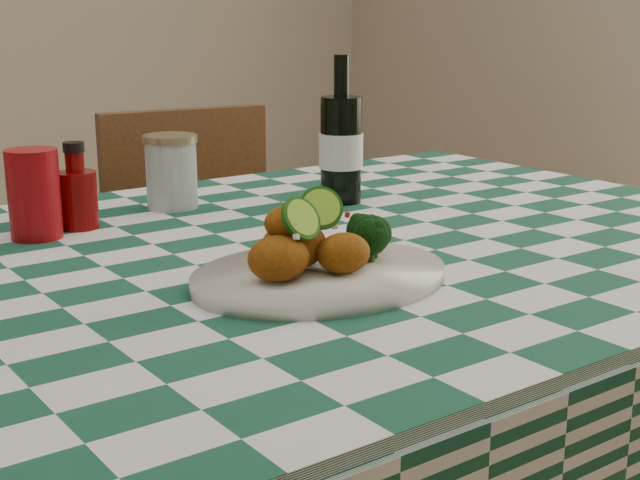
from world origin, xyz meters
TOP-DOWN VIEW (x-y plane):
  - plate at (-0.02, -0.16)m, footprint 0.35×0.28m
  - fried_chicken_pile at (-0.03, -0.16)m, footprint 0.14×0.10m
  - broccoli_side at (0.06, -0.15)m, footprint 0.07×0.07m
  - red_tumbler at (-0.22, 0.26)m, footprint 0.09×0.09m
  - ketchup_bottle at (-0.15, 0.29)m, footprint 0.07×0.07m
  - mason_jar at (0.03, 0.33)m, footprint 0.11×0.11m
  - beer_bottle at (0.29, 0.20)m, footprint 0.10×0.10m
  - wooden_chair_right at (0.31, 0.68)m, footprint 0.45×0.47m

SIDE VIEW (x-z plane):
  - wooden_chair_right at x=0.31m, z-range 0.00..0.89m
  - plate at x=-0.02m, z-range 0.79..0.80m
  - broccoli_side at x=0.06m, z-range 0.80..0.86m
  - mason_jar at x=0.03m, z-range 0.79..0.91m
  - fried_chicken_pile at x=-0.03m, z-range 0.80..0.90m
  - red_tumbler at x=-0.22m, z-range 0.79..0.92m
  - ketchup_bottle at x=-0.15m, z-range 0.79..0.92m
  - beer_bottle at x=0.29m, z-range 0.79..1.04m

